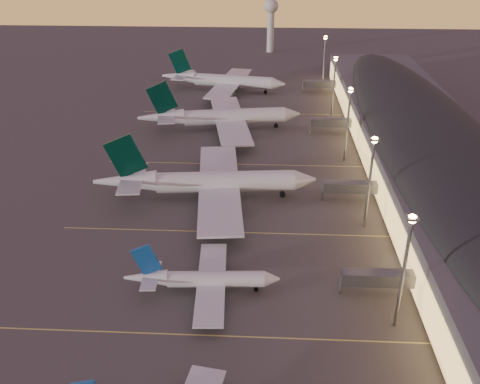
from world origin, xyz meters
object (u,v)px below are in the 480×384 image
(airliner_narrow_north, at_px, (202,279))
(airliner_wide_mid, at_px, (221,117))
(airliner_wide_near, at_px, (206,182))
(airliner_wide_far, at_px, (223,81))
(radar_tower, at_px, (271,16))

(airliner_narrow_north, relative_size, airliner_wide_mid, 0.54)
(airliner_narrow_north, height_order, airliner_wide_near, airliner_wide_near)
(airliner_wide_near, distance_m, airliner_wide_far, 114.91)
(airliner_narrow_north, relative_size, airliner_wide_far, 0.56)
(airliner_wide_mid, relative_size, airliner_wide_far, 1.04)
(radar_tower, bearing_deg, airliner_wide_near, -95.10)
(airliner_narrow_north, bearing_deg, airliner_wide_far, 89.80)
(airliner_narrow_north, height_order, airliner_wide_mid, airliner_wide_mid)
(airliner_wide_mid, height_order, radar_tower, radar_tower)
(airliner_wide_near, height_order, airliner_wide_far, airliner_wide_near)
(airliner_wide_near, height_order, radar_tower, radar_tower)
(airliner_wide_near, bearing_deg, airliner_narrow_north, -90.71)
(airliner_narrow_north, distance_m, airliner_wide_far, 159.88)
(airliner_narrow_north, bearing_deg, airliner_wide_mid, 89.39)
(airliner_wide_mid, relative_size, radar_tower, 1.97)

